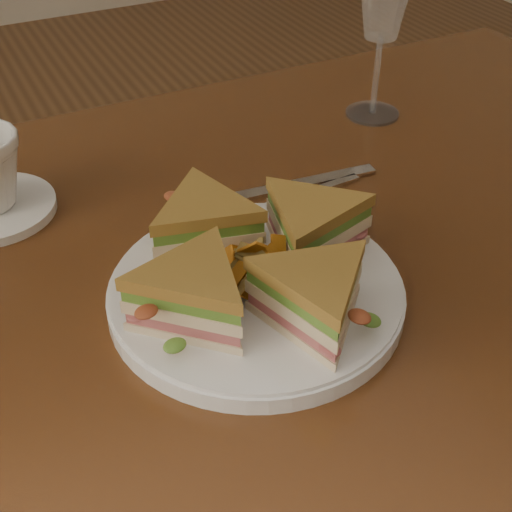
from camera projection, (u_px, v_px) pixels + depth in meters
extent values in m
cube|color=#391D0D|center=(284.00, 274.00, 0.70)|extent=(1.20, 0.80, 0.04)
cylinder|color=#341D0F|center=(443.00, 247.00, 1.36)|extent=(0.06, 0.06, 0.71)
cylinder|color=white|center=(256.00, 294.00, 0.63)|extent=(0.26, 0.26, 0.02)
cube|color=silver|center=(308.00, 194.00, 0.77)|extent=(0.13, 0.02, 0.00)
ellipsoid|color=silver|center=(232.00, 217.00, 0.73)|extent=(0.05, 0.03, 0.01)
cube|color=silver|center=(292.00, 186.00, 0.78)|extent=(0.20, 0.03, 0.00)
cube|color=silver|center=(215.00, 202.00, 0.76)|extent=(0.05, 0.01, 0.00)
cylinder|color=white|center=(372.00, 113.00, 0.92)|extent=(0.07, 0.07, 0.00)
cylinder|color=white|center=(376.00, 76.00, 0.89)|extent=(0.01, 0.01, 0.10)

